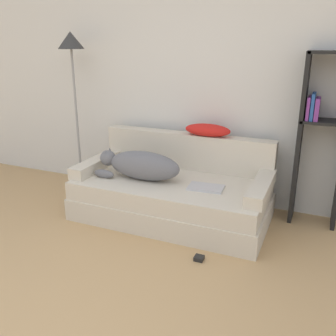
{
  "coord_description": "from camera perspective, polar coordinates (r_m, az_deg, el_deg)",
  "views": [
    {
      "loc": [
        1.33,
        -1.1,
        1.63
      ],
      "look_at": [
        0.06,
        1.85,
        0.53
      ],
      "focal_mm": 40.0,
      "sensor_mm": 36.0,
      "label": 1
    }
  ],
  "objects": [
    {
      "name": "dog",
      "position": [
        3.52,
        -4.18,
        0.43
      ],
      "size": [
        0.83,
        0.28,
        0.27
      ],
      "color": "slate",
      "rests_on": "couch"
    },
    {
      "name": "floor_lamp",
      "position": [
        4.16,
        -14.4,
        15.6
      ],
      "size": [
        0.27,
        0.27,
        1.71
      ],
      "color": "gray",
      "rests_on": "ground_plane"
    },
    {
      "name": "couch_arm_left",
      "position": [
        3.87,
        -10.78,
        0.63
      ],
      "size": [
        0.15,
        0.75,
        0.11
      ],
      "color": "beige",
      "rests_on": "couch"
    },
    {
      "name": "laptop",
      "position": [
        3.34,
        5.79,
        -2.97
      ],
      "size": [
        0.33,
        0.22,
        0.02
      ],
      "rotation": [
        0.0,
        0.0,
        0.08
      ],
      "color": "#B7B7BC",
      "rests_on": "couch"
    },
    {
      "name": "couch_backrest",
      "position": [
        3.82,
        2.96,
        2.65
      ],
      "size": [
        1.76,
        0.15,
        0.36
      ],
      "color": "beige",
      "rests_on": "couch"
    },
    {
      "name": "wall_back",
      "position": [
        3.9,
        3.48,
        14.79
      ],
      "size": [
        7.1,
        0.06,
        2.7
      ],
      "color": "silver",
      "rests_on": "ground_plane"
    },
    {
      "name": "couch_arm_right",
      "position": [
        3.29,
        14.02,
        -2.95
      ],
      "size": [
        0.15,
        0.75,
        0.11
      ],
      "color": "beige",
      "rests_on": "couch"
    },
    {
      "name": "power_adapter",
      "position": [
        3.01,
        4.75,
        -13.54
      ],
      "size": [
        0.07,
        0.07,
        0.03
      ],
      "color": "black",
      "rests_on": "ground_plane"
    },
    {
      "name": "bookshelf",
      "position": [
        3.56,
        22.37,
        5.08
      ],
      "size": [
        0.41,
        0.26,
        1.55
      ],
      "color": "black",
      "rests_on": "ground_plane"
    },
    {
      "name": "throw_pillow",
      "position": [
        3.67,
        6.06,
        5.78
      ],
      "size": [
        0.45,
        0.2,
        0.12
      ],
      "color": "red",
      "rests_on": "couch_backrest"
    },
    {
      "name": "couch",
      "position": [
        3.59,
        0.61,
        -4.73
      ],
      "size": [
        1.8,
        0.94,
        0.38
      ],
      "color": "beige",
      "rests_on": "ground_plane"
    }
  ]
}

